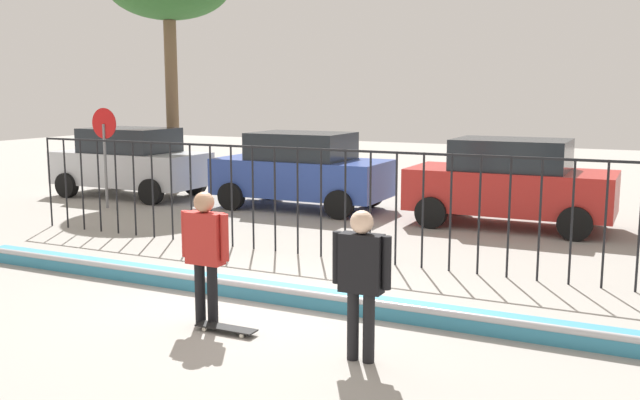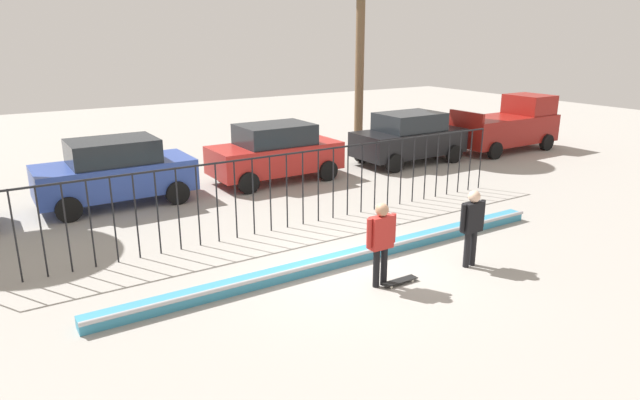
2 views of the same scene
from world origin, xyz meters
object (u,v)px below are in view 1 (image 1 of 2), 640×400
at_px(parked_car_red, 510,182).
at_px(stop_sign, 105,144).
at_px(parked_car_blue, 301,170).
at_px(skateboarder, 205,246).
at_px(camera_operator, 361,272).
at_px(parked_car_silver, 131,162).
at_px(skateboard, 226,328).

height_order(parked_car_red, stop_sign, stop_sign).
bearing_deg(parked_car_blue, parked_car_red, 1.01).
xyz_separation_m(skateboarder, camera_operator, (2.21, -0.26, -0.02)).
xyz_separation_m(camera_operator, parked_car_silver, (-10.42, 8.39, -0.03)).
height_order(skateboarder, parked_car_red, parked_car_red).
bearing_deg(camera_operator, skateboard, -0.32).
bearing_deg(parked_car_silver, camera_operator, -36.51).
height_order(skateboard, parked_car_red, parked_car_red).
height_order(parked_car_silver, stop_sign, stop_sign).
bearing_deg(parked_car_red, parked_car_blue, 174.83).
bearing_deg(stop_sign, camera_operator, -34.31).
xyz_separation_m(skateboarder, parked_car_red, (2.13, 8.28, -0.05)).
bearing_deg(parked_car_silver, stop_sign, -64.49).
relative_size(skateboarder, parked_car_silver, 0.39).
bearing_deg(camera_operator, parked_car_silver, -35.56).
xyz_separation_m(camera_operator, parked_car_red, (-0.08, 8.54, -0.03)).
height_order(skateboarder, parked_car_blue, parked_car_blue).
bearing_deg(skateboard, parked_car_blue, 132.26).
height_order(camera_operator, parked_car_silver, parked_car_silver).
bearing_deg(stop_sign, parked_car_blue, 24.79).
bearing_deg(skateboarder, stop_sign, 111.99).
bearing_deg(parked_car_silver, skateboard, -41.58).
relative_size(skateboard, parked_car_blue, 0.19).
relative_size(skateboard, parked_car_red, 0.19).
distance_m(skateboard, parked_car_red, 8.66).
bearing_deg(skateboarder, camera_operator, -34.36).
bearing_deg(skateboarder, parked_car_red, 47.94).
distance_m(skateboarder, parked_car_red, 8.55).
xyz_separation_m(skateboard, parked_car_red, (1.74, 8.43, 0.91)).
xyz_separation_m(skateboard, camera_operator, (1.83, -0.11, 0.94)).
bearing_deg(parked_car_red, parked_car_silver, 176.74).
distance_m(parked_car_silver, parked_car_blue, 5.22).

